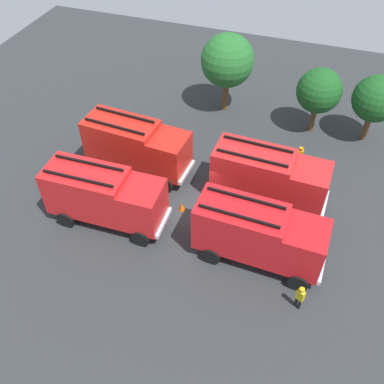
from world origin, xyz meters
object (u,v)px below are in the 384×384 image
fire_truck_1 (259,233)px  firefighter_2 (299,156)px  tree_0 (227,61)px  traffic_cone_0 (182,207)px  firefighter_0 (300,297)px  fire_truck_0 (105,195)px  tree_2 (376,99)px  tree_1 (319,91)px  firefighter_1 (207,208)px  fire_truck_3 (269,176)px  fire_truck_2 (136,145)px

fire_truck_1 → firefighter_2: 8.76m
tree_0 → traffic_cone_0: (0.54, -11.84, -3.95)m
firefighter_0 → fire_truck_0: bearing=107.6°
firefighter_2 → tree_2: bearing=-59.9°
firefighter_2 → tree_1: bearing=-22.4°
firefighter_1 → tree_2: (8.74, 11.53, 2.53)m
firefighter_0 → firefighter_2: firefighter_2 is taller
fire_truck_0 → tree_2: tree_2 is taller
fire_truck_3 → tree_1: 8.92m
tree_2 → fire_truck_2: bearing=-149.4°
fire_truck_0 → traffic_cone_0: size_ratio=12.56×
fire_truck_1 → firefighter_0: bearing=-38.5°
fire_truck_0 → fire_truck_1: 9.21m
fire_truck_2 → tree_1: tree_1 is taller
fire_truck_1 → tree_1: tree_1 is taller
tree_2 → traffic_cone_0: (-10.45, -11.34, -3.18)m
firefighter_2 → fire_truck_0: bearing=111.0°
firefighter_2 → fire_truck_2: bearing=90.6°
fire_truck_3 → tree_2: 10.53m
firefighter_1 → firefighter_2: firefighter_2 is taller
fire_truck_0 → tree_0: bearing=74.9°
firefighter_2 → fire_truck_1: bearing=153.6°
firefighter_0 → tree_2: size_ratio=0.32×
fire_truck_1 → tree_0: tree_0 is taller
firefighter_0 → fire_truck_2: bearing=87.7°
firefighter_1 → fire_truck_2: bearing=40.5°
firefighter_2 → traffic_cone_0: firefighter_2 is taller
fire_truck_0 → traffic_cone_0: bearing=27.9°
fire_truck_3 → firefighter_0: fire_truck_3 is taller
traffic_cone_0 → fire_truck_0: bearing=-150.8°
fire_truck_0 → firefighter_1: (5.71, 2.04, -1.21)m
fire_truck_1 → fire_truck_2: (-9.37, 4.84, 0.00)m
fire_truck_3 → firefighter_2: 4.36m
fire_truck_1 → fire_truck_0: bearing=-177.2°
firefighter_0 → fire_truck_3: bearing=52.8°
firefighter_1 → fire_truck_3: bearing=-71.7°
fire_truck_2 → firefighter_0: 14.21m
firefighter_0 → firefighter_1: size_ratio=0.99×
fire_truck_0 → fire_truck_1: size_ratio=1.00×
firefighter_2 → traffic_cone_0: bearing=116.6°
fire_truck_3 → firefighter_0: size_ratio=4.39×
fire_truck_2 → tree_0: tree_0 is taller
fire_truck_2 → firefighter_0: bearing=-26.7°
fire_truck_0 → firefighter_2: bearing=39.0°
traffic_cone_0 → tree_2: bearing=47.3°
fire_truck_3 → tree_2: (5.65, 8.79, 1.32)m
fire_truck_1 → tree_2: 14.52m
traffic_cone_0 → firefighter_0: bearing=-29.6°
traffic_cone_0 → firefighter_2: bearing=45.8°
fire_truck_3 → firefighter_0: (3.20, -7.08, -1.23)m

